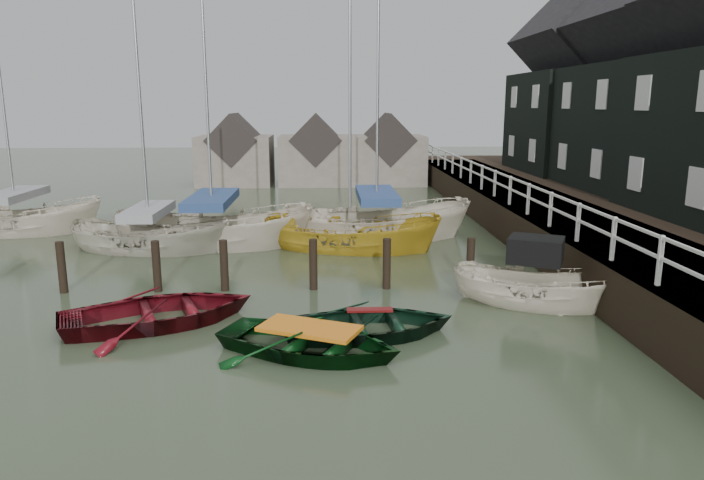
{
  "coord_description": "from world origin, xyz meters",
  "views": [
    {
      "loc": [
        1.53,
        -13.48,
        4.98
      ],
      "look_at": [
        2.25,
        2.87,
        1.4
      ],
      "focal_mm": 32.0,
      "sensor_mm": 36.0,
      "label": 1
    }
  ],
  "objects_px": {
    "rowboat_green": "(310,354)",
    "sailboat_c": "(350,248)",
    "rowboat_dkgreen": "(370,335)",
    "sailboat_e": "(18,231)",
    "motorboat": "(535,301)",
    "rowboat_red": "(161,324)",
    "sailboat_b": "(214,243)",
    "sailboat_a": "(150,248)",
    "sailboat_d": "(376,236)"
  },
  "relations": [
    {
      "from": "rowboat_red",
      "to": "rowboat_dkgreen",
      "type": "xyz_separation_m",
      "value": [
        4.77,
        -0.94,
        0.0
      ]
    },
    {
      "from": "sailboat_e",
      "to": "sailboat_a",
      "type": "bearing_deg",
      "value": -122.16
    },
    {
      "from": "sailboat_a",
      "to": "sailboat_d",
      "type": "xyz_separation_m",
      "value": [
        8.0,
        1.67,
        -0.0
      ]
    },
    {
      "from": "motorboat",
      "to": "sailboat_c",
      "type": "height_order",
      "value": "sailboat_c"
    },
    {
      "from": "sailboat_a",
      "to": "motorboat",
      "type": "bearing_deg",
      "value": -107.15
    },
    {
      "from": "rowboat_green",
      "to": "sailboat_c",
      "type": "relative_size",
      "value": 0.39
    },
    {
      "from": "sailboat_b",
      "to": "sailboat_c",
      "type": "height_order",
      "value": "sailboat_b"
    },
    {
      "from": "sailboat_a",
      "to": "sailboat_b",
      "type": "xyz_separation_m",
      "value": [
        2.06,
        0.69,
        -0.0
      ]
    },
    {
      "from": "rowboat_red",
      "to": "sailboat_d",
      "type": "relative_size",
      "value": 0.32
    },
    {
      "from": "motorboat",
      "to": "sailboat_c",
      "type": "relative_size",
      "value": 0.46
    },
    {
      "from": "sailboat_e",
      "to": "sailboat_d",
      "type": "bearing_deg",
      "value": -100.3
    },
    {
      "from": "sailboat_b",
      "to": "sailboat_d",
      "type": "height_order",
      "value": "sailboat_d"
    },
    {
      "from": "sailboat_c",
      "to": "sailboat_d",
      "type": "xyz_separation_m",
      "value": [
        1.07,
        1.74,
        0.05
      ]
    },
    {
      "from": "rowboat_red",
      "to": "rowboat_green",
      "type": "relative_size",
      "value": 1.13
    },
    {
      "from": "sailboat_b",
      "to": "sailboat_e",
      "type": "distance_m",
      "value": 8.42
    },
    {
      "from": "sailboat_e",
      "to": "rowboat_green",
      "type": "bearing_deg",
      "value": -141.3
    },
    {
      "from": "rowboat_green",
      "to": "sailboat_e",
      "type": "distance_m",
      "value": 17.25
    },
    {
      "from": "sailboat_b",
      "to": "rowboat_red",
      "type": "bearing_deg",
      "value": -172.46
    },
    {
      "from": "rowboat_green",
      "to": "sailboat_b",
      "type": "distance_m",
      "value": 10.8
    },
    {
      "from": "sailboat_d",
      "to": "sailboat_b",
      "type": "bearing_deg",
      "value": 99.63
    },
    {
      "from": "motorboat",
      "to": "rowboat_red",
      "type": "bearing_deg",
      "value": 121.7
    },
    {
      "from": "rowboat_red",
      "to": "sailboat_c",
      "type": "bearing_deg",
      "value": -54.39
    },
    {
      "from": "sailboat_e",
      "to": "sailboat_b",
      "type": "bearing_deg",
      "value": -111.41
    },
    {
      "from": "sailboat_d",
      "to": "sailboat_e",
      "type": "distance_m",
      "value": 14.07
    },
    {
      "from": "rowboat_red",
      "to": "sailboat_c",
      "type": "distance_m",
      "value": 8.82
    },
    {
      "from": "rowboat_green",
      "to": "rowboat_dkgreen",
      "type": "bearing_deg",
      "value": -28.27
    },
    {
      "from": "sailboat_a",
      "to": "sailboat_b",
      "type": "bearing_deg",
      "value": -58.62
    },
    {
      "from": "sailboat_e",
      "to": "sailboat_c",
      "type": "bearing_deg",
      "value": -108.27
    },
    {
      "from": "rowboat_green",
      "to": "rowboat_dkgreen",
      "type": "distance_m",
      "value": 1.61
    },
    {
      "from": "rowboat_green",
      "to": "rowboat_dkgreen",
      "type": "relative_size",
      "value": 1.01
    },
    {
      "from": "sailboat_c",
      "to": "sailboat_d",
      "type": "height_order",
      "value": "sailboat_d"
    },
    {
      "from": "rowboat_red",
      "to": "sailboat_c",
      "type": "relative_size",
      "value": 0.44
    },
    {
      "from": "sailboat_b",
      "to": "rowboat_green",
      "type": "bearing_deg",
      "value": -153.9
    },
    {
      "from": "sailboat_a",
      "to": "sailboat_e",
      "type": "distance_m",
      "value": 6.78
    },
    {
      "from": "rowboat_dkgreen",
      "to": "sailboat_c",
      "type": "bearing_deg",
      "value": -7.09
    },
    {
      "from": "rowboat_red",
      "to": "sailboat_d",
      "type": "xyz_separation_m",
      "value": [
        5.75,
        9.22,
        0.06
      ]
    },
    {
      "from": "rowboat_red",
      "to": "sailboat_b",
      "type": "relative_size",
      "value": 0.35
    },
    {
      "from": "rowboat_dkgreen",
      "to": "sailboat_e",
      "type": "distance_m",
      "value": 17.48
    },
    {
      "from": "sailboat_a",
      "to": "sailboat_e",
      "type": "relative_size",
      "value": 1.0
    },
    {
      "from": "rowboat_dkgreen",
      "to": "sailboat_c",
      "type": "relative_size",
      "value": 0.39
    },
    {
      "from": "rowboat_dkgreen",
      "to": "sailboat_a",
      "type": "bearing_deg",
      "value": 31.89
    },
    {
      "from": "sailboat_b",
      "to": "sailboat_e",
      "type": "xyz_separation_m",
      "value": [
        -8.04,
        2.51,
        -0.0
      ]
    },
    {
      "from": "rowboat_dkgreen",
      "to": "sailboat_e",
      "type": "bearing_deg",
      "value": 40.38
    },
    {
      "from": "sailboat_a",
      "to": "sailboat_e",
      "type": "bearing_deg",
      "value": 74.88
    },
    {
      "from": "rowboat_dkgreen",
      "to": "sailboat_b",
      "type": "bearing_deg",
      "value": 20.71
    },
    {
      "from": "motorboat",
      "to": "sailboat_a",
      "type": "bearing_deg",
      "value": 85.42
    },
    {
      "from": "rowboat_red",
      "to": "rowboat_dkgreen",
      "type": "bearing_deg",
      "value": -123.5
    },
    {
      "from": "rowboat_dkgreen",
      "to": "sailboat_d",
      "type": "relative_size",
      "value": 0.28
    },
    {
      "from": "rowboat_red",
      "to": "rowboat_green",
      "type": "height_order",
      "value": "rowboat_red"
    },
    {
      "from": "rowboat_red",
      "to": "motorboat",
      "type": "relative_size",
      "value": 0.96
    }
  ]
}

